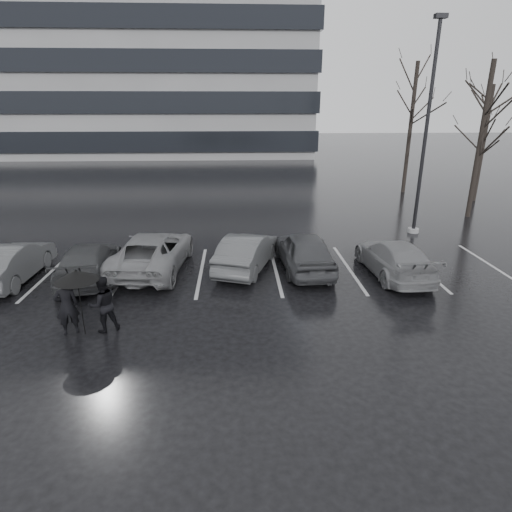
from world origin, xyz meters
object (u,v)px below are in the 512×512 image
at_px(car_west_b, 153,252).
at_px(pedestrian_left, 67,306).
at_px(car_west_c, 89,261).
at_px(pedestrian_right, 103,304).
at_px(car_west_a, 247,252).
at_px(tree_north, 410,130).
at_px(tree_east, 480,142).
at_px(car_west_d, 11,262).
at_px(car_main, 304,251).
at_px(car_east, 394,258).
at_px(tree_ne, 483,145).
at_px(lamp_post, 425,141).

bearing_deg(car_west_b, pedestrian_left, 78.23).
distance_m(car_west_c, pedestrian_right, 4.20).
bearing_deg(car_west_b, car_west_a, -176.06).
bearing_deg(tree_north, tree_east, -81.87).
distance_m(car_west_c, pedestrian_left, 4.05).
distance_m(car_west_d, tree_north, 25.09).
distance_m(car_west_a, car_west_d, 8.33).
xyz_separation_m(car_main, car_east, (3.17, -0.68, -0.09)).
bearing_deg(car_west_b, tree_north, -131.35).
relative_size(car_east, tree_ne, 0.63).
height_order(tree_ne, tree_north, tree_north).
height_order(car_west_a, lamp_post, lamp_post).
relative_size(car_west_b, tree_east, 0.64).
xyz_separation_m(lamp_post, tree_east, (4.25, 2.90, -0.32)).
relative_size(pedestrian_right, lamp_post, 0.17).
distance_m(pedestrian_right, tree_north, 24.64).
height_order(pedestrian_left, tree_ne, tree_ne).
xyz_separation_m(tree_east, tree_ne, (2.50, 4.00, -0.50)).
distance_m(car_west_b, tree_east, 17.86).
xyz_separation_m(car_west_b, tree_ne, (18.50, 11.22, 2.79)).
distance_m(car_main, tree_ne, 17.44).
distance_m(car_west_b, lamp_post, 13.03).
xyz_separation_m(car_west_a, car_east, (5.32, -0.86, -0.04)).
xyz_separation_m(car_west_c, car_west_d, (-2.64, -0.07, 0.05)).
xyz_separation_m(tree_east, tree_north, (-1.00, 7.00, 0.25)).
bearing_deg(tree_north, car_west_b, -136.52).
relative_size(pedestrian_right, tree_east, 0.20).
bearing_deg(car_west_a, car_west_b, 17.20).
bearing_deg(car_west_b, car_west_c, 23.96).
bearing_deg(car_west_d, tree_ne, -151.62).
bearing_deg(car_west_d, tree_east, -157.83).
bearing_deg(lamp_post, car_west_b, -159.81).
relative_size(car_main, tree_ne, 0.61).
bearing_deg(car_west_c, car_east, 173.39).
bearing_deg(lamp_post, tree_east, 34.32).
xyz_separation_m(car_west_d, pedestrian_left, (3.34, -3.91, 0.14)).
bearing_deg(tree_east, car_east, -131.26).
distance_m(car_main, lamp_post, 8.42).
relative_size(car_main, pedestrian_left, 2.58).
height_order(tree_east, tree_ne, tree_east).
height_order(car_west_c, pedestrian_right, pedestrian_right).
height_order(car_west_b, lamp_post, lamp_post).
relative_size(car_east, lamp_post, 0.47).
distance_m(pedestrian_right, lamp_post, 15.57).
height_order(car_west_b, tree_ne, tree_ne).
distance_m(car_west_d, car_east, 13.62).
distance_m(car_west_a, tree_ne, 18.97).
distance_m(car_main, tree_east, 13.17).
relative_size(tree_ne, tree_north, 0.82).
distance_m(pedestrian_left, tree_east, 21.36).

